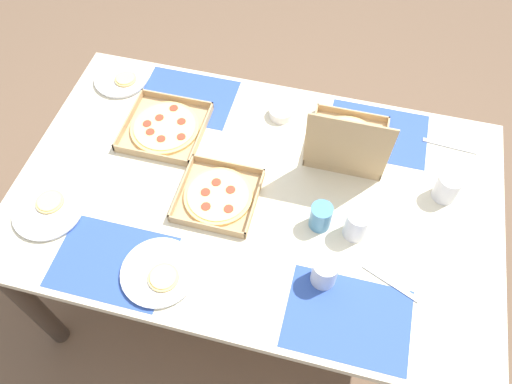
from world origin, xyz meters
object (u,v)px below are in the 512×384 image
Objects in this scene: pizza_box_corner_left at (347,143)px; plate_far_right at (49,210)px; pizza_box_corner_right at (218,196)px; condiment_bowl at (281,112)px; pizza_box_edge_far at (165,128)px; plate_middle at (122,79)px; cup_clear_right at (357,224)px; cup_dark at (448,187)px; plate_near_right at (160,273)px; cup_clear_left at (325,272)px; cup_spare at (321,217)px.

pizza_box_corner_left is 1.03m from plate_far_right.
pizza_box_corner_right reaches higher than plate_far_right.
pizza_box_edge_far is at bearing 23.61° from condiment_bowl.
plate_middle is 1.09m from cup_clear_right.
cup_dark is 1.09× the size of condiment_bowl.
plate_near_right is 1.02× the size of plate_far_right.
cup_spare is (0.04, -0.19, -0.00)m from cup_clear_left.
cup_clear_left is at bearing 103.42° from cup_spare.
pizza_box_edge_far is 3.13× the size of condiment_bowl.
cup_dark is 0.35m from cup_clear_right.
plate_near_right is 0.97m from cup_dark.
condiment_bowl is (0.27, -0.62, -0.03)m from cup_clear_left.
plate_middle is 2.21× the size of cup_spare.
pizza_box_corner_right is 1.14× the size of plate_far_right.
cup_clear_right is (0.27, 0.22, 0.00)m from cup_dark.
plate_far_right is 1.31m from cup_dark.
condiment_bowl is (-0.65, 0.03, 0.01)m from plate_middle.
condiment_bowl is at bearing -156.39° from pizza_box_edge_far.
cup_spare is (-0.62, 0.26, 0.04)m from pizza_box_edge_far.
cup_clear_left is (-0.39, 0.20, 0.04)m from pizza_box_corner_right.
cup_clear_left is (-0.92, 0.64, 0.04)m from plate_middle.
cup_clear_left is 1.01× the size of cup_dark.
cup_spare reaches higher than pizza_box_corner_right.
pizza_box_corner_left is 0.92m from plate_middle.
cup_dark reaches higher than plate_middle.
pizza_box_corner_left reaches higher than condiment_bowl.
cup_dark is at bearing 169.10° from plate_middle.
pizza_box_corner_left is 1.35× the size of plate_far_right.
pizza_box_corner_right is 0.56m from plate_far_right.
plate_far_right is at bearing 9.68° from cup_clear_right.
plate_middle is at bearing -38.14° from pizza_box_edge_far.
pizza_box_corner_right is at bearing 15.06° from cup_dark.
cup_dark is 0.92× the size of cup_clear_right.
pizza_box_corner_left is 2.86× the size of cup_clear_right.
cup_spare is (0.11, -0.00, -0.01)m from cup_clear_right.
cup_clear_right is (-0.99, 0.46, 0.04)m from plate_middle.
plate_far_right is at bearing -0.97° from cup_clear_left.
plate_middle is (0.25, -0.20, -0.00)m from pizza_box_edge_far.
pizza_box_edge_far and condiment_bowl have the same top height.
condiment_bowl is (-0.22, -0.72, 0.01)m from plate_near_right.
cup_clear_right reaches higher than plate_middle.
plate_near_right is at bearing 52.30° from pizza_box_corner_left.
pizza_box_corner_left is at bearing -96.35° from cup_spare.
pizza_box_corner_right is at bearing 140.32° from plate_middle.
cup_spare is (-0.87, 0.45, 0.04)m from plate_middle.
cup_spare reaches higher than plate_near_right.
condiment_bowl is (0.61, -0.22, -0.03)m from cup_dark.
plate_far_right is 0.88m from condiment_bowl.
plate_middle is 1.95× the size of cup_clear_right.
pizza_box_corner_left is 0.51m from cup_clear_left.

